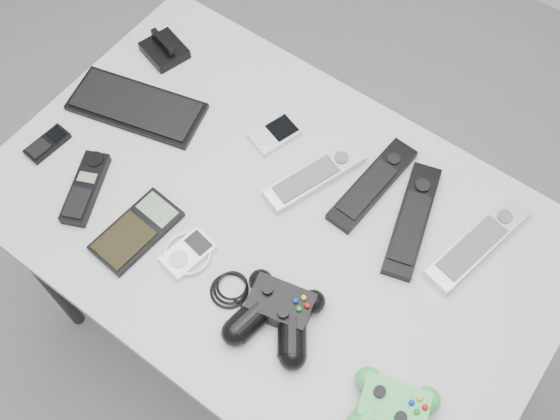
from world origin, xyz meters
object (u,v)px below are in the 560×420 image
Objects in this scene: remote_silver_b at (478,242)px; mobile_phone at (47,144)px; desk at (275,233)px; cordless_handset at (85,188)px; pda at (275,134)px; remote_silver_a at (315,176)px; remote_black_b at (373,184)px; controller_black at (277,312)px; pda_keyboard at (137,106)px; remote_black_a at (412,219)px; calculator at (137,231)px; controller_green at (391,415)px; mp3_player at (188,253)px.

remote_silver_b reaches higher than mobile_phone.
remote_silver_b reaches higher than desk.
pda is at bearing 31.04° from cordless_handset.
remote_silver_a is at bearing 14.94° from cordless_handset.
controller_black reaches higher than remote_black_b.
cordless_handset reaches higher than pda_keyboard.
desk is at bearing -162.40° from remote_black_a.
cordless_handset is at bearing -139.12° from remote_black_b.
pda_keyboard and calculator have the same top height.
cordless_handset is at bearing -152.83° from desk.
controller_green is at bearing -50.30° from remote_black_b.
remote_silver_b is at bearing 43.55° from controller_black.
pda is 0.47m from mobile_phone.
pda_keyboard is at bearing -161.72° from remote_black_b.
cordless_handset is 0.60× the size of controller_black.
remote_silver_b reaches higher than mp3_player.
desk is at bearing -20.41° from pda_keyboard.
calculator reaches higher than mobile_phone.
desk is 6.40× the size of calculator.
mobile_phone is 0.35× the size of controller_black.
remote_silver_a reaches higher than calculator.
controller_black reaches higher than pda_keyboard.
remote_black_b is 2.42× the size of mp3_player.
remote_silver_b is 0.89m from mobile_phone.
mp3_player is (-0.30, -0.31, -0.00)m from remote_black_a.
pda is 0.61× the size of cordless_handset.
controller_green is at bearing 1.25° from mobile_phone.
desk is 4.47× the size of remote_black_a.
calculator is at bearing -3.62° from mobile_phone.
remote_silver_a is 0.56m from mobile_phone.
remote_silver_b and cordless_handset have the same top height.
remote_black_b is 0.33m from controller_black.
cordless_handset is 0.72m from controller_green.
remote_black_a is 0.38m from controller_green.
pda is 0.59× the size of controller_green.
cordless_handset is at bearing -141.07° from remote_silver_b.
pda is (-0.11, 0.16, 0.07)m from desk.
controller_black is at bearing -84.89° from remote_black_b.
mp3_player reaches higher than pda.
remote_black_a is (0.34, -0.01, 0.00)m from pda.
cordless_handset is 0.93× the size of calculator.
pda is 0.39× the size of remote_black_a.
pda is 0.37× the size of controller_black.
controller_green is (0.37, -0.31, 0.01)m from remote_silver_a.
calculator is (0.20, -0.22, -0.00)m from pda_keyboard.
remote_black_b is (0.23, 0.02, 0.00)m from pda.
remote_black_a is 0.32m from controller_black.
controller_black reaches higher than pda.
remote_silver_a is 0.93× the size of remote_black_b.
mp3_player is at bearing 1.79° from mobile_phone.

